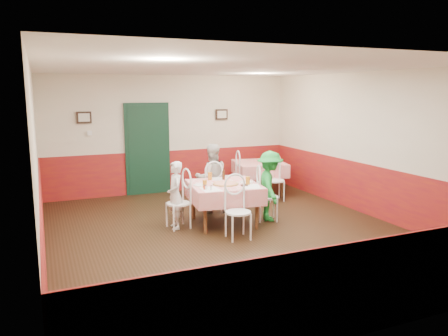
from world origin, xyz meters
name	(u,v)px	position (x,y,z in m)	size (l,w,h in m)	color
floor	(229,232)	(0.00, 0.00, 0.00)	(7.00, 7.00, 0.00)	black
ceiling	(230,68)	(0.00, 0.00, 2.80)	(7.00, 7.00, 0.00)	white
back_wall	(171,134)	(0.00, 3.50, 1.40)	(6.00, 0.10, 2.80)	beige
front_wall	(376,199)	(0.00, -3.50, 1.40)	(6.00, 0.10, 2.80)	beige
left_wall	(37,164)	(-3.00, 0.00, 1.40)	(0.10, 7.00, 2.80)	beige
right_wall	(370,144)	(3.00, 0.00, 1.40)	(0.10, 7.00, 2.80)	beige
wainscot_back	(172,171)	(0.00, 3.48, 0.50)	(6.00, 0.03, 1.00)	maroon
wainscot_front	(370,287)	(0.00, -3.48, 0.50)	(6.00, 0.03, 1.00)	maroon
wainscot_left	(42,225)	(-2.98, 0.00, 0.50)	(0.03, 7.00, 1.00)	maroon
wainscot_right	(367,189)	(2.98, 0.00, 0.50)	(0.03, 7.00, 1.00)	maroon
door	(148,150)	(-0.60, 3.45, 1.05)	(0.96, 0.06, 2.10)	black
picture_left	(84,117)	(-2.00, 3.45, 1.85)	(0.32, 0.03, 0.26)	black
picture_right	(222,114)	(1.30, 3.45, 1.85)	(0.32, 0.03, 0.26)	black
thermostat	(90,133)	(-1.90, 3.45, 1.50)	(0.10, 0.03, 0.10)	white
main_table	(224,204)	(0.11, 0.49, 0.38)	(1.22, 1.22, 0.77)	red
second_table	(259,178)	(1.85, 2.42, 0.38)	(1.12, 1.12, 0.77)	red
chair_left	(178,203)	(-0.74, 0.59, 0.45)	(0.42, 0.42, 0.90)	white
chair_right	(267,197)	(0.95, 0.39, 0.45)	(0.42, 0.42, 0.90)	white
chair_far	(212,190)	(0.21, 1.33, 0.45)	(0.42, 0.42, 0.90)	white
chair_near	(238,212)	(0.01, -0.35, 0.45)	(0.42, 0.42, 0.90)	white
chair_second_a	(231,177)	(1.10, 2.42, 0.45)	(0.42, 0.42, 0.90)	white
chair_second_b	(275,181)	(1.85, 1.67, 0.45)	(0.42, 0.42, 0.90)	white
pizza	(226,184)	(0.11, 0.42, 0.78)	(0.45, 0.45, 0.03)	#B74723
plate_left	(201,185)	(-0.34, 0.52, 0.77)	(0.25, 0.25, 0.01)	white
plate_right	(246,182)	(0.53, 0.43, 0.77)	(0.25, 0.25, 0.01)	white
plate_far	(216,179)	(0.13, 0.92, 0.77)	(0.25, 0.25, 0.01)	white
glass_a	(205,184)	(-0.34, 0.29, 0.83)	(0.07, 0.07, 0.14)	#BF7219
glass_b	(248,181)	(0.47, 0.25, 0.83)	(0.08, 0.08, 0.15)	#BF7219
glass_c	(210,176)	(0.00, 0.91, 0.83)	(0.08, 0.08, 0.15)	#BF7219
beer_bottle	(224,174)	(0.25, 0.85, 0.86)	(0.05, 0.05, 0.20)	#381C0A
shaker_a	(206,187)	(-0.37, 0.15, 0.81)	(0.04, 0.04, 0.09)	silver
shaker_b	(211,188)	(-0.30, 0.08, 0.81)	(0.04, 0.04, 0.09)	silver
shaker_c	(204,187)	(-0.39, 0.17, 0.81)	(0.04, 0.04, 0.09)	#B23319
menu_left	(210,189)	(-0.29, 0.15, 0.76)	(0.30, 0.40, 0.00)	white
menu_right	(251,186)	(0.46, 0.09, 0.76)	(0.30, 0.40, 0.00)	white
wallet	(244,185)	(0.36, 0.17, 0.77)	(0.11, 0.09, 0.02)	black
diner_left	(175,195)	(-0.79, 0.60, 0.60)	(0.44, 0.29, 1.21)	gray
diner_far	(212,178)	(0.22, 1.38, 0.69)	(0.67, 0.52, 1.38)	gray
diner_right	(270,186)	(1.00, 0.38, 0.66)	(0.85, 0.49, 1.32)	gray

